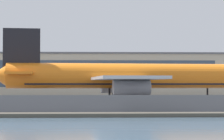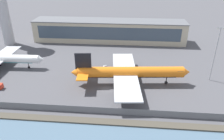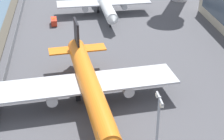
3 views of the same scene
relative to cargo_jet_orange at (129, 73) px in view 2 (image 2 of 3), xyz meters
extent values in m
plane|color=#4C4C51|center=(-8.36, -5.46, -5.53)|extent=(500.00, 500.00, 0.00)
cube|color=#474238|center=(-8.36, -25.96, -5.28)|extent=(320.00, 3.00, 0.50)
cube|color=slate|center=(-8.36, -21.46, -4.20)|extent=(280.00, 0.08, 2.67)
cylinder|color=slate|center=(-8.36, -21.46, -4.20)|extent=(0.10, 0.10, 2.67)
cylinder|color=orange|center=(0.75, 0.07, 0.20)|extent=(44.92, 8.98, 4.68)
cone|color=orange|center=(24.26, 2.36, 0.20)|extent=(3.46, 4.72, 4.45)
cone|color=orange|center=(-22.77, -2.21, 0.20)|extent=(3.44, 4.49, 4.21)
cube|color=#232D3D|center=(21.20, 2.06, 0.79)|extent=(2.95, 4.21, 1.40)
cube|color=black|center=(0.75, 0.07, -1.08)|extent=(38.16, 7.40, 0.84)
cube|color=#B7BABF|center=(-2.51, 10.53, -0.38)|extent=(11.86, 22.29, 0.47)
cube|color=#B7BABF|center=(-0.44, -10.82, -0.38)|extent=(11.86, 22.29, 0.47)
cylinder|color=#B7BABF|center=(-1.01, 8.95, -1.90)|extent=(6.47, 3.17, 2.58)
cylinder|color=#B7BABF|center=(0.73, -8.98, -1.90)|extent=(6.47, 3.17, 2.58)
cube|color=black|center=(-18.82, -1.83, 4.89)|extent=(6.72, 1.21, 7.96)
cube|color=orange|center=(-19.20, 2.08, 0.55)|extent=(5.21, 8.26, 0.37)
cube|color=orange|center=(-18.44, -5.74, 0.55)|extent=(5.21, 8.26, 0.37)
cylinder|color=black|center=(16.31, 1.59, -3.51)|extent=(0.33, 0.33, 2.74)
cylinder|color=black|center=(16.31, 1.59, -4.88)|extent=(1.35, 0.64, 1.31)
cylinder|color=black|center=(-2.60, 2.22, -3.51)|extent=(0.37, 0.37, 2.74)
cylinder|color=black|center=(-2.60, 2.22, -4.88)|extent=(1.60, 1.19, 1.51)
cylinder|color=black|center=(-2.13, -2.68, -3.51)|extent=(0.37, 0.37, 2.74)
cylinder|color=black|center=(-2.13, -2.68, -4.88)|extent=(1.60, 1.19, 1.51)
cylinder|color=white|center=(-62.67, 10.68, -0.53)|extent=(37.93, 5.52, 4.08)
cone|color=white|center=(-42.66, 11.44, -0.53)|extent=(2.80, 3.98, 3.88)
cube|color=#232D3D|center=(-45.30, 11.34, -0.02)|extent=(2.38, 3.55, 1.22)
cube|color=#14707A|center=(-62.67, 10.68, -1.65)|extent=(32.23, 4.48, 0.73)
cube|color=#B7BABF|center=(-64.91, 19.68, -1.04)|extent=(9.00, 18.45, 0.41)
cylinder|color=#B7BABF|center=(-63.72, 18.27, -2.37)|extent=(5.37, 2.44, 2.25)
cylinder|color=black|center=(-49.45, 11.18, -3.77)|extent=(0.29, 0.29, 2.39)
cylinder|color=black|center=(-49.45, 11.18, -4.96)|extent=(1.16, 0.49, 1.14)
cylinder|color=black|center=(-65.40, 12.72, -3.77)|extent=(0.33, 0.33, 2.39)
cylinder|color=black|center=(-65.40, 12.72, -4.96)|extent=(1.35, 0.97, 1.31)
cube|color=white|center=(-11.41, 13.54, -4.79)|extent=(2.70, 3.57, 1.11)
cube|color=#283847|center=(-11.26, 13.18, -3.98)|extent=(1.61, 1.52, 0.50)
cylinder|color=black|center=(-10.40, 12.89, -5.18)|extent=(0.47, 0.73, 0.70)
cylinder|color=black|center=(-11.66, 12.37, -5.18)|extent=(0.47, 0.73, 0.70)
cylinder|color=black|center=(-11.16, 14.72, -5.18)|extent=(0.47, 0.73, 0.70)
cylinder|color=black|center=(-12.42, 14.20, -5.18)|extent=(0.47, 0.73, 0.70)
cylinder|color=black|center=(-52.98, -7.82, -5.11)|extent=(0.85, 0.25, 0.84)
cylinder|color=#ADADB2|center=(-77.43, 45.12, 15.33)|extent=(6.76, 6.76, 41.73)
cube|color=#BCB299|center=(-13.95, 56.35, 1.13)|extent=(97.34, 15.33, 13.33)
cube|color=#3D4C5B|center=(-13.95, 48.60, 1.80)|extent=(89.55, 0.16, 8.00)
cube|color=#5B5E63|center=(-13.95, 56.35, 8.05)|extent=(97.94, 15.93, 0.50)
cylinder|color=#93969B|center=(36.13, 6.87, 6.53)|extent=(0.36, 0.36, 24.12)
cube|color=#93969B|center=(36.13, 6.87, 18.34)|extent=(3.20, 0.24, 0.24)
cube|color=silver|center=(34.93, 6.87, 18.04)|extent=(0.60, 0.40, 0.44)
cube|color=silver|center=(37.33, 6.87, 18.04)|extent=(0.60, 0.40, 0.44)
camera|label=1|loc=(-5.30, -81.92, -1.36)|focal=70.00mm
camera|label=2|loc=(0.31, -82.23, 42.02)|focal=35.00mm
camera|label=3|loc=(75.76, -4.53, 44.20)|focal=60.00mm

